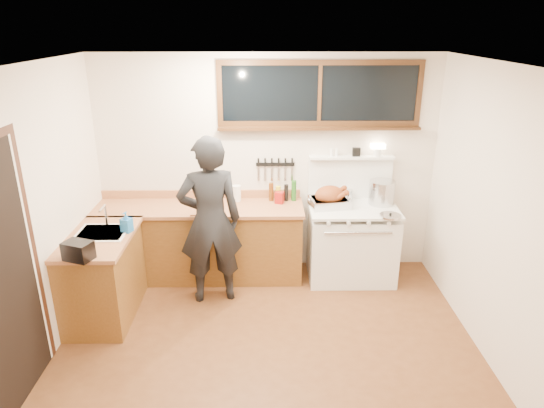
{
  "coord_description": "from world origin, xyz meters",
  "views": [
    {
      "loc": [
        -0.01,
        -3.82,
        2.91
      ],
      "look_at": [
        0.05,
        0.85,
        1.15
      ],
      "focal_mm": 32.0,
      "sensor_mm": 36.0,
      "label": 1
    }
  ],
  "objects_px": {
    "vintage_stove": "(351,241)",
    "cutting_board": "(207,207)",
    "man": "(210,221)",
    "roast_turkey": "(330,198)"
  },
  "relations": [
    {
      "from": "man",
      "to": "roast_turkey",
      "type": "relative_size",
      "value": 3.8
    },
    {
      "from": "cutting_board",
      "to": "man",
      "type": "bearing_deg",
      "value": -77.69
    },
    {
      "from": "man",
      "to": "vintage_stove",
      "type": "bearing_deg",
      "value": 16.49
    },
    {
      "from": "vintage_stove",
      "to": "cutting_board",
      "type": "distance_m",
      "value": 1.76
    },
    {
      "from": "man",
      "to": "cutting_board",
      "type": "distance_m",
      "value": 0.36
    },
    {
      "from": "vintage_stove",
      "to": "roast_turkey",
      "type": "distance_m",
      "value": 0.6
    },
    {
      "from": "cutting_board",
      "to": "roast_turkey",
      "type": "distance_m",
      "value": 1.42
    },
    {
      "from": "vintage_stove",
      "to": "roast_turkey",
      "type": "height_order",
      "value": "vintage_stove"
    },
    {
      "from": "man",
      "to": "cutting_board",
      "type": "height_order",
      "value": "man"
    },
    {
      "from": "vintage_stove",
      "to": "man",
      "type": "height_order",
      "value": "man"
    }
  ]
}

